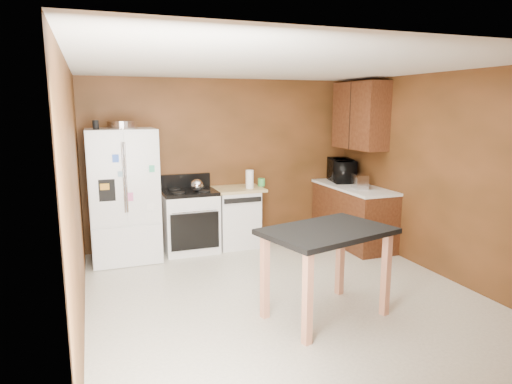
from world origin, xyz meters
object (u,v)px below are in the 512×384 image
gas_range (190,220)px  kettle (197,185)px  refrigerator (124,195)px  dishwasher (236,216)px  toaster (360,182)px  island (327,243)px  pen_cup (96,125)px  paper_towel (250,179)px  microwave (341,171)px  roasting_pan (122,125)px  green_canister (261,182)px

gas_range → kettle: bearing=-54.9°
refrigerator → dishwasher: size_ratio=2.02×
toaster → island: 2.45m
pen_cup → paper_towel: bearing=3.4°
refrigerator → island: size_ratio=1.29×
microwave → dishwasher: 1.86m
roasting_pan → island: 3.24m
roasting_pan → toaster: 3.44m
refrigerator → gas_range: 1.01m
pen_cup → refrigerator: pen_cup is taller
refrigerator → island: bearing=-55.3°
refrigerator → island: (1.74, -2.51, -0.13)m
kettle → microwave: microwave is taller
green_canister → gas_range: bearing=-177.7°
dishwasher → refrigerator: bearing=-177.0°
gas_range → island: bearing=-72.1°
toaster → dishwasher: 1.91m
green_canister → toaster: size_ratio=0.41×
paper_towel → refrigerator: refrigerator is taller
green_canister → microwave: 1.35m
kettle → gas_range: 0.55m
green_canister → dishwasher: (-0.41, -0.02, -0.50)m
pen_cup → kettle: size_ratio=0.65×
kettle → paper_towel: bearing=3.4°
toaster → microwave: 0.67m
kettle → refrigerator: refrigerator is taller
roasting_pan → pen_cup: (-0.34, -0.16, 0.01)m
toaster → microwave: bearing=97.4°
roasting_pan → toaster: bearing=-11.5°
roasting_pan → toaster: (3.27, -0.67, -0.85)m
paper_towel → gas_range: (-0.90, 0.08, -0.56)m
dishwasher → island: bearing=-87.6°
microwave → island: bearing=160.4°
island → paper_towel: bearing=88.4°
roasting_pan → kettle: roasting_pan is taller
toaster → island: toaster is taller
paper_towel → microwave: size_ratio=0.46×
green_canister → microwave: bearing=-3.8°
green_canister → island: bearing=-96.6°
green_canister → kettle: bearing=-170.7°
roasting_pan → gas_range: (0.88, 0.04, -1.39)m
microwave → island: 3.03m
pen_cup → paper_towel: (2.11, 0.13, -0.83)m
paper_towel → dishwasher: size_ratio=0.31×
roasting_pan → pen_cup: bearing=-154.1°
paper_towel → gas_range: size_ratio=0.25×
pen_cup → gas_range: 1.86m
pen_cup → kettle: bearing=3.4°
toaster → gas_range: bearing=177.8°
dishwasher → island: (0.11, -2.60, 0.32)m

